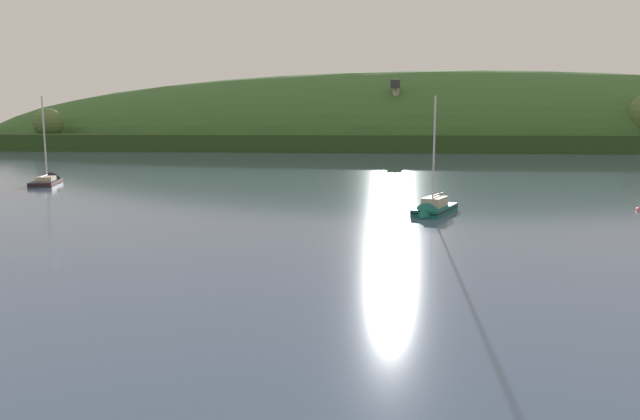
{
  "coord_description": "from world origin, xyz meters",
  "views": [
    {
      "loc": [
        -1.0,
        -6.35,
        7.7
      ],
      "look_at": [
        -4.44,
        32.83,
        1.93
      ],
      "focal_mm": 32.74,
      "sensor_mm": 36.0,
      "label": 1
    }
  ],
  "objects_px": {
    "dockside_crane": "(396,116)",
    "sailboat_midwater_white": "(432,212)",
    "sailboat_near_mooring": "(48,183)",
    "mooring_buoy_foreground": "(640,211)"
  },
  "relations": [
    {
      "from": "dockside_crane",
      "to": "sailboat_midwater_white",
      "type": "height_order",
      "value": "dockside_crane"
    },
    {
      "from": "sailboat_near_mooring",
      "to": "sailboat_midwater_white",
      "type": "distance_m",
      "value": 52.27
    },
    {
      "from": "dockside_crane",
      "to": "mooring_buoy_foreground",
      "type": "bearing_deg",
      "value": -163.69
    },
    {
      "from": "sailboat_midwater_white",
      "to": "mooring_buoy_foreground",
      "type": "xyz_separation_m",
      "value": [
        19.04,
        4.14,
        -0.25
      ]
    },
    {
      "from": "mooring_buoy_foreground",
      "to": "dockside_crane",
      "type": "bearing_deg",
      "value": 97.31
    },
    {
      "from": "dockside_crane",
      "to": "sailboat_near_mooring",
      "type": "xyz_separation_m",
      "value": [
        -49.54,
        -113.56,
        -10.32
      ]
    },
    {
      "from": "dockside_crane",
      "to": "sailboat_near_mooring",
      "type": "relative_size",
      "value": 1.71
    },
    {
      "from": "dockside_crane",
      "to": "sailboat_near_mooring",
      "type": "height_order",
      "value": "dockside_crane"
    },
    {
      "from": "dockside_crane",
      "to": "sailboat_midwater_white",
      "type": "bearing_deg",
      "value": -171.91
    },
    {
      "from": "mooring_buoy_foreground",
      "to": "sailboat_midwater_white",
      "type": "bearing_deg",
      "value": -167.74
    }
  ]
}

